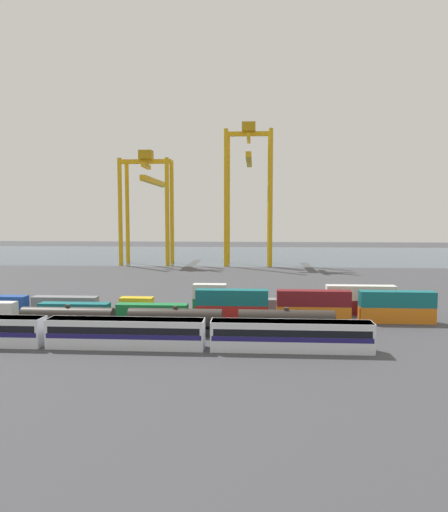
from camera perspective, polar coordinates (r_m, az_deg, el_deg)
name	(u,v)px	position (r m, az deg, el deg)	size (l,w,h in m)	color
ground_plane	(182,284)	(123.42, -5.12, -3.36)	(420.00, 420.00, 0.00)	#424247
harbour_water	(214,254)	(219.67, -1.20, 0.20)	(400.00, 110.00, 0.01)	#384C60
passenger_train	(126,332)	(64.42, -11.80, -8.99)	(64.40, 3.14, 3.90)	silver
freight_tank_row	(175,321)	(70.24, -5.92, -7.89)	(46.27, 2.81, 4.27)	#232326
shipping_container_1	(74,310)	(85.42, -17.67, -6.30)	(12.10, 2.44, 2.60)	#146066
shipping_container_2	(152,311)	(81.49, -8.68, -6.66)	(12.10, 2.44, 2.60)	#197538
shipping_container_3	(232,312)	(79.71, 0.96, -6.86)	(12.10, 2.44, 2.60)	#AD211C
shipping_container_4	(232,297)	(79.23, 0.96, -5.02)	(12.10, 2.44, 2.60)	#146066
shipping_container_5	(313,314)	(80.22, 10.77, -6.87)	(12.10, 2.44, 2.60)	orange
shipping_container_6	(314,298)	(79.74, 10.79, -5.04)	(12.10, 2.44, 2.60)	maroon
shipping_container_7	(396,315)	(82.97, 20.18, -6.69)	(12.10, 2.44, 2.60)	orange
shipping_container_8	(397,299)	(82.51, 20.23, -4.92)	(12.10, 2.44, 2.60)	#146066
shipping_container_11	(65,303)	(92.73, -18.68, -5.47)	(12.10, 2.44, 2.60)	slate
shipping_container_12	(137,304)	(88.49, -10.52, -5.78)	(6.04, 2.44, 2.60)	gold
shipping_container_13	(210,305)	(86.19, -1.74, -5.98)	(6.04, 2.44, 2.60)	#197538
shipping_container_14	(210,291)	(85.74, -1.74, -4.27)	(6.04, 2.44, 2.60)	silver
shipping_container_15	(284,306)	(85.97, 7.31, -6.04)	(12.10, 2.44, 2.60)	slate
shipping_container_16	(360,307)	(87.86, 16.19, -5.96)	(12.10, 2.44, 2.60)	maroon
shipping_container_17	(361,293)	(87.42, 16.23, -4.29)	(12.10, 2.44, 2.60)	silver
gantry_crane_west	(149,194)	(179.30, -9.12, 7.42)	(18.62, 39.97, 41.51)	gold
gantry_crane_central	(249,179)	(173.87, 3.00, 9.26)	(17.11, 35.02, 51.01)	gold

